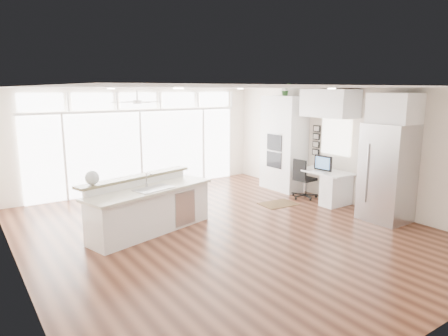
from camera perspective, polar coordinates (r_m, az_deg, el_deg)
floor at (r=7.76m, az=-0.02°, el=-9.01°), size 7.00×8.00×0.02m
ceiling at (r=7.28m, az=-0.02°, el=11.44°), size 7.00×8.00×0.02m
wall_back at (r=10.90m, az=-12.03°, el=3.99°), size 7.00×0.04×2.70m
wall_front at (r=4.77m, az=28.51°, el=-6.27°), size 7.00×0.04×2.70m
wall_left at (r=6.18m, az=-27.90°, el=-2.46°), size 0.04×8.00×2.70m
wall_right at (r=9.79m, az=17.15°, el=2.95°), size 0.04×8.00×2.70m
glass_wall at (r=10.88m, az=-11.85°, el=2.40°), size 5.80×0.06×2.08m
transom_row at (r=10.77m, az=-12.13°, el=9.41°), size 5.90×0.06×0.40m
desk_window at (r=9.92m, az=15.72°, el=4.30°), size 0.04×0.85×0.85m
ceiling_fan at (r=9.52m, az=-12.31°, el=9.80°), size 1.16×1.16×0.32m
recessed_lights at (r=7.45m, az=-0.91°, el=11.27°), size 3.40×3.00×0.02m
oven_cabinet at (r=10.77m, az=8.52°, el=3.50°), size 0.64×1.20×2.50m
desk_nook at (r=9.88m, az=14.13°, el=-2.56°), size 0.72×1.30×0.76m
upper_cabinets at (r=9.64m, az=14.85°, el=8.93°), size 0.64×1.30×0.64m
refrigerator at (r=8.76m, az=22.32°, el=-0.65°), size 0.76×0.90×2.00m
fridge_cabinet at (r=8.66m, az=23.18°, el=7.86°), size 0.64×0.90×0.60m
framed_photos at (r=10.34m, az=13.04°, el=3.85°), size 0.06×0.22×0.80m
kitchen_island at (r=7.68m, az=-10.39°, el=-5.28°), size 2.76×1.63×1.03m
rug at (r=9.55m, az=7.77°, el=-5.11°), size 0.88×0.67×0.01m
office_chair at (r=10.10m, az=11.48°, el=-1.50°), size 0.53×0.49×0.98m
fishbowl at (r=7.31m, az=-18.32°, el=-1.32°), size 0.30×0.30×0.25m
monitor at (r=9.70m, az=13.98°, el=0.70°), size 0.12×0.48×0.40m
keyboard at (r=9.61m, az=13.25°, el=-0.52°), size 0.16×0.35×0.02m
potted_plant at (r=10.68m, az=8.73°, el=10.82°), size 0.30×0.33×0.25m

